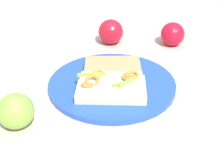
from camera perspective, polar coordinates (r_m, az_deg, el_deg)
The scene contains 7 objects.
ground_plane at distance 0.77m, azimuth -0.00°, elevation -2.11°, with size 2.00×2.00×0.00m, color #BDABA0.
plate at distance 0.77m, azimuth -0.00°, elevation -1.71°, with size 0.31×0.31×0.01m, color blue.
sandwich at distance 0.71m, azimuth -0.15°, elevation -2.19°, with size 0.17×0.12×0.05m.
bread_slice_side at distance 0.80m, azimuth 0.11°, elevation 1.17°, with size 0.14×0.10×0.02m, color tan.
apple_0 at distance 0.65m, azimuth -17.25°, elevation -6.41°, with size 0.07×0.07×0.07m, color #7FB941.
apple_1 at distance 0.98m, azimuth -0.23°, elevation 7.84°, with size 0.08×0.08×0.08m, color red.
apple_2 at distance 0.99m, azimuth 11.06°, elevation 7.28°, with size 0.07×0.07×0.07m, color red.
Camera 1 is at (-0.09, 0.65, 0.41)m, focal length 49.80 mm.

